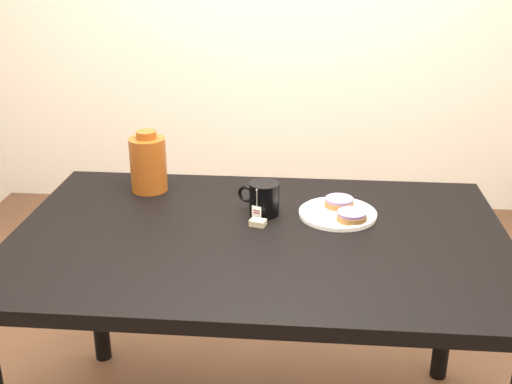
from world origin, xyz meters
TOP-DOWN VIEW (x-y plane):
  - table at (0.00, 0.00)m, footprint 1.40×0.90m
  - plate at (0.22, 0.14)m, footprint 0.23×0.23m
  - bagel_back at (0.23, 0.19)m, footprint 0.12×0.12m
  - bagel_front at (0.26, 0.09)m, footprint 0.11×0.11m
  - mug at (0.00, 0.14)m, footprint 0.14×0.12m
  - teabag_pouch at (-0.01, 0.05)m, footprint 0.05×0.04m
  - bagel_package at (-0.39, 0.30)m, footprint 0.13×0.13m

SIDE VIEW (x-z plane):
  - table at x=0.00m, z-range 0.29..1.04m
  - plate at x=0.22m, z-range 0.75..0.77m
  - teabag_pouch at x=-0.01m, z-range 0.75..0.77m
  - bagel_front at x=0.26m, z-range 0.76..0.79m
  - bagel_back at x=0.23m, z-range 0.76..0.79m
  - mug at x=0.00m, z-range 0.75..0.85m
  - bagel_package at x=-0.39m, z-range 0.74..0.94m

